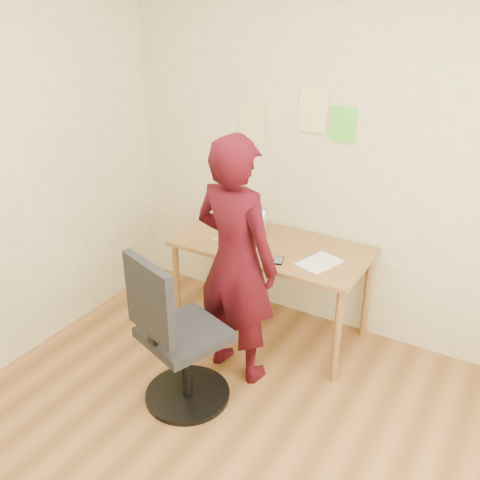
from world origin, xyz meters
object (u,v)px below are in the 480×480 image
Objects in this scene: person at (236,262)px; phone at (279,260)px; laptop at (242,232)px; office_chair at (176,343)px; desk at (271,255)px.

phone is at bearing -107.76° from person.
office_chair is at bearing -85.61° from laptop.
person reaches higher than phone.
laptop reaches higher than phone.
desk is 0.28m from laptop.
desk is 0.27m from phone.
office_chair is (-0.29, -0.80, -0.29)m from phone.
person is at bearing -65.43° from laptop.
office_chair reaches higher than laptop.
phone is 0.08× the size of person.
desk is 1.32× the size of office_chair.
laptop is 0.57m from person.
laptop is at bearing -55.79° from person.
desk is 4.34× the size of laptop.
phone is 0.36m from person.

